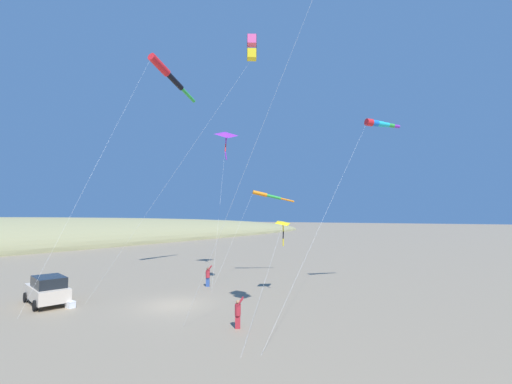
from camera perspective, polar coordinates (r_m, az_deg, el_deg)
ground_plane at (r=23.64m, az=-14.22°, el=-18.43°), size 600.00×600.00×0.00m
parked_car at (r=26.87m, az=-32.41°, el=-14.08°), size 4.57×2.71×1.85m
cooler_box at (r=25.24m, az=-29.48°, el=-16.59°), size 0.62×0.42×0.42m
person_adult_flyer at (r=28.63m, az=-8.33°, el=-14.06°), size 0.62×0.57×1.74m
person_child_green_jacket at (r=18.31m, az=-3.15°, el=-19.95°), size 0.58×0.55×1.61m
kite_delta_red_high_left at (r=36.20m, az=-5.14°, el=9.79°), size 6.04×8.75×15.23m
kite_delta_green_low_center at (r=25.06m, az=4.72°, el=-5.49°), size 4.52×11.20×5.59m
kite_windsock_small_distant at (r=32.80m, az=1.96°, el=-0.60°), size 3.39×8.36×8.45m
kite_windsock_checkered_midright at (r=37.76m, az=-15.04°, el=19.15°), size 5.74×19.10×21.86m
kite_box_yellow_midlevel at (r=25.13m, az=-0.77°, el=23.69°), size 9.74×6.60×18.47m
kite_windsock_orange_high_right at (r=28.14m, az=20.44°, el=11.01°), size 2.77×16.14×13.46m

